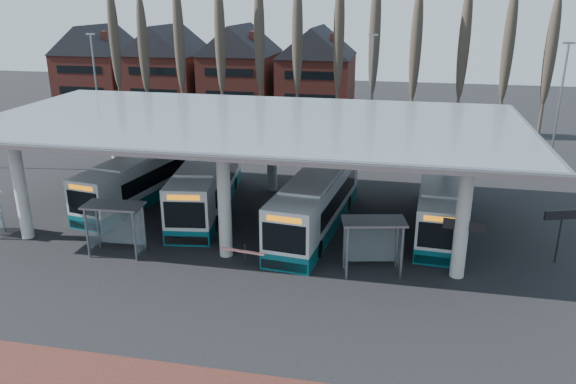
% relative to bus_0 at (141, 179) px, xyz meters
% --- Properties ---
extents(ground, '(140.00, 140.00, 0.00)m').
position_rel_bus_0_xyz_m(ground, '(8.23, -9.68, -1.50)').
color(ground, black).
rests_on(ground, ground).
extents(station_canopy, '(32.00, 16.00, 6.34)m').
position_rel_bus_0_xyz_m(station_canopy, '(8.23, -1.68, 4.18)').
color(station_canopy, silver).
rests_on(station_canopy, ground).
extents(poplar_row, '(45.10, 1.10, 14.50)m').
position_rel_bus_0_xyz_m(poplar_row, '(8.23, 23.32, 7.27)').
color(poplar_row, '#473D33').
rests_on(poplar_row, ground).
extents(townhouse_row, '(36.80, 10.30, 12.25)m').
position_rel_bus_0_xyz_m(townhouse_row, '(-7.52, 34.32, 4.44)').
color(townhouse_row, maroon).
rests_on(townhouse_row, ground).
extents(lamp_post_a, '(0.80, 0.16, 10.17)m').
position_rel_bus_0_xyz_m(lamp_post_a, '(-9.77, 12.32, 3.83)').
color(lamp_post_a, slate).
rests_on(lamp_post_a, ground).
extents(lamp_post_b, '(0.80, 0.16, 10.17)m').
position_rel_bus_0_xyz_m(lamp_post_b, '(14.23, 16.32, 3.83)').
color(lamp_post_b, slate).
rests_on(lamp_post_b, ground).
extents(lamp_post_c, '(0.80, 0.16, 10.17)m').
position_rel_bus_0_xyz_m(lamp_post_c, '(28.23, 10.32, 3.83)').
color(lamp_post_c, slate).
rests_on(lamp_post_c, ground).
extents(bus_0, '(4.29, 11.72, 3.19)m').
position_rel_bus_0_xyz_m(bus_0, '(0.00, 0.00, 0.00)').
color(bus_0, silver).
rests_on(bus_0, ground).
extents(bus_1, '(4.26, 12.48, 3.40)m').
position_rel_bus_0_xyz_m(bus_1, '(4.87, -0.46, 0.10)').
color(bus_1, silver).
rests_on(bus_1, ground).
extents(bus_2, '(3.96, 12.42, 3.39)m').
position_rel_bus_0_xyz_m(bus_2, '(12.39, -2.43, 0.10)').
color(bus_2, silver).
rests_on(bus_2, ground).
extents(bus_3, '(3.05, 11.25, 3.09)m').
position_rel_bus_0_xyz_m(bus_3, '(19.61, -0.72, -0.05)').
color(bus_3, silver).
rests_on(bus_3, ground).
extents(shelter_1, '(3.16, 1.68, 2.87)m').
position_rel_bus_0_xyz_m(shelter_1, '(2.44, -8.09, 0.59)').
color(shelter_1, gray).
rests_on(shelter_1, ground).
extents(shelter_2, '(3.36, 2.17, 2.88)m').
position_rel_bus_0_xyz_m(shelter_2, '(16.00, -7.58, 0.59)').
color(shelter_2, gray).
rests_on(shelter_2, ground).
extents(info_sign_0, '(2.03, 0.43, 3.03)m').
position_rel_bus_0_xyz_m(info_sign_0, '(20.35, -7.28, 1.04)').
color(info_sign_0, black).
rests_on(info_sign_0, ground).
extents(info_sign_1, '(1.89, 0.74, 2.92)m').
position_rel_bus_0_xyz_m(info_sign_1, '(25.42, -4.55, 0.95)').
color(info_sign_1, black).
rests_on(info_sign_1, ground).
extents(barrier, '(2.41, 0.82, 1.21)m').
position_rel_bus_0_xyz_m(barrier, '(9.55, -8.55, -0.56)').
color(barrier, black).
rests_on(barrier, ground).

